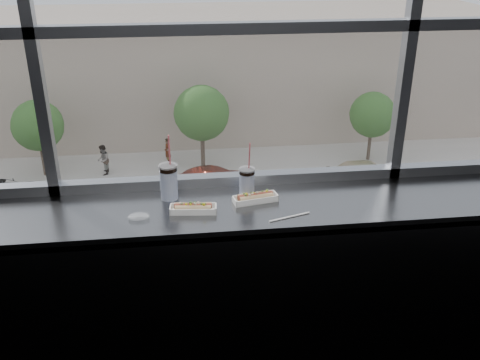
{
  "coord_description": "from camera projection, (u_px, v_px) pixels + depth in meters",
  "views": [
    {
      "loc": [
        -0.29,
        -1.35,
        2.45
      ],
      "look_at": [
        0.03,
        1.23,
        1.25
      ],
      "focal_mm": 40.0,
      "sensor_mm": 36.0,
      "label": 1
    }
  ],
  "objects": [
    {
      "name": "hotdog_tray_left",
      "position": [
        193.0,
        208.0,
        2.84
      ],
      "size": [
        0.25,
        0.1,
        0.06
      ],
      "rotation": [
        0.0,
        0.0,
        -0.1
      ],
      "color": "white",
      "rests_on": "counter"
    },
    {
      "name": "hotdog_tray_right",
      "position": [
        255.0,
        198.0,
        2.95
      ],
      "size": [
        0.26,
        0.13,
        0.06
      ],
      "rotation": [
        0.0,
        0.0,
        0.19
      ],
      "color": "white",
      "rests_on": "counter"
    },
    {
      "name": "wall_back_lower",
      "position": [
        231.0,
        262.0,
        3.4
      ],
      "size": [
        6.0,
        0.0,
        6.0
      ],
      "primitive_type": "plane",
      "rotation": [
        1.57,
        0.0,
        0.0
      ],
      "color": "black",
      "rests_on": "ground"
    },
    {
      "name": "far_sidewalk",
      "position": [
        185.0,
        168.0,
        33.46
      ],
      "size": [
        80.0,
        6.0,
        0.04
      ],
      "primitive_type": "cube",
      "color": "beige",
      "rests_on": "plaza_ground"
    },
    {
      "name": "car_near_d",
      "position": [
        335.0,
        250.0,
        22.88
      ],
      "size": [
        2.82,
        6.3,
        2.07
      ],
      "primitive_type": "imported",
      "rotation": [
        0.0,
        0.0,
        1.53
      ],
      "color": "white",
      "rests_on": "street_asphalt"
    },
    {
      "name": "tree_center",
      "position": [
        202.0,
        113.0,
        32.09
      ],
      "size": [
        3.37,
        3.37,
        5.27
      ],
      "color": "#47382B",
      "rests_on": "far_sidewalk"
    },
    {
      "name": "car_far_b",
      "position": [
        215.0,
        178.0,
        29.6
      ],
      "size": [
        3.14,
        6.25,
        2.0
      ],
      "primitive_type": "imported",
      "rotation": [
        0.0,
        0.0,
        1.68
      ],
      "color": "maroon",
      "rests_on": "street_asphalt"
    },
    {
      "name": "car_far_c",
      "position": [
        367.0,
        170.0,
        30.54
      ],
      "size": [
        2.85,
        6.45,
        2.12
      ],
      "primitive_type": "imported",
      "rotation": [
        0.0,
        0.0,
        1.54
      ],
      "color": "#FFECCA",
      "rests_on": "street_asphalt"
    },
    {
      "name": "plaza_ground",
      "position": [
        180.0,
        99.0,
        47.42
      ],
      "size": [
        120.0,
        120.0,
        0.0
      ],
      "primitive_type": "plane",
      "color": "beige",
      "rests_on": "ground"
    },
    {
      "name": "soda_cup_right",
      "position": [
        247.0,
        182.0,
        2.96
      ],
      "size": [
        0.09,
        0.09,
        0.34
      ],
      "color": "white",
      "rests_on": "counter"
    },
    {
      "name": "tree_right",
      "position": [
        373.0,
        115.0,
        33.49
      ],
      "size": [
        2.88,
        2.88,
        4.5
      ],
      "color": "#47382B",
      "rests_on": "far_sidewalk"
    },
    {
      "name": "pedestrian_b",
      "position": [
        167.0,
        149.0,
        33.69
      ],
      "size": [
        0.68,
        0.91,
        2.04
      ],
      "primitive_type": "imported",
      "rotation": [
        0.0,
        0.0,
        4.71
      ],
      "color": "#66605B",
      "rests_on": "far_sidewalk"
    },
    {
      "name": "wrapper",
      "position": [
        139.0,
        216.0,
        2.78
      ],
      "size": [
        0.11,
        0.08,
        0.03
      ],
      "primitive_type": "ellipsoid",
      "color": "silver",
      "rests_on": "counter"
    },
    {
      "name": "counter",
      "position": [
        235.0,
        210.0,
        2.93
      ],
      "size": [
        6.0,
        0.55,
        0.06
      ],
      "primitive_type": "cube",
      "color": "slate",
      "rests_on": "ground"
    },
    {
      "name": "far_building",
      "position": [
        179.0,
        68.0,
        40.78
      ],
      "size": [
        50.0,
        14.0,
        8.0
      ],
      "primitive_type": "cube",
      "color": "tan",
      "rests_on": "plaza_ground"
    },
    {
      "name": "car_far_a",
      "position": [
        1.0,
        190.0,
        28.37
      ],
      "size": [
        2.46,
        5.65,
        1.87
      ],
      "primitive_type": "imported",
      "rotation": [
        0.0,
        0.0,
        1.55
      ],
      "color": "black",
      "rests_on": "street_asphalt"
    },
    {
      "name": "loose_straw",
      "position": [
        289.0,
        217.0,
        2.79
      ],
      "size": [
        0.23,
        0.08,
        0.01
      ],
      "primitive_type": "cylinder",
      "rotation": [
        0.0,
        1.57,
        0.3
      ],
      "color": "white",
      "rests_on": "counter"
    },
    {
      "name": "street_asphalt",
      "position": [
        189.0,
        233.0,
        26.26
      ],
      "size": [
        80.0,
        10.0,
        0.06
      ],
      "primitive_type": "cube",
      "color": "black",
      "rests_on": "plaza_ground"
    },
    {
      "name": "tree_left",
      "position": [
        38.0,
        126.0,
        31.19
      ],
      "size": [
        3.01,
        3.01,
        4.71
      ],
      "color": "#47382B",
      "rests_on": "far_sidewalk"
    },
    {
      "name": "counter_fascia",
      "position": [
        241.0,
        316.0,
        2.92
      ],
      "size": [
        6.0,
        0.04,
        1.04
      ],
      "primitive_type": "cube",
      "color": "slate",
      "rests_on": "ground"
    },
    {
      "name": "soda_cup_left",
      "position": [
        169.0,
        180.0,
        2.95
      ],
      "size": [
        0.11,
        0.11,
        0.39
      ],
      "color": "white",
      "rests_on": "counter"
    },
    {
      "name": "pedestrian_a",
      "position": [
        103.0,
        157.0,
        32.16
      ],
      "size": [
        0.74,
        0.99,
        2.23
      ],
      "primitive_type": "imported",
      "rotation": [
        0.0,
        0.0,
        4.71
      ],
      "color": "#66605B",
      "rests_on": "far_sidewalk"
    }
  ]
}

